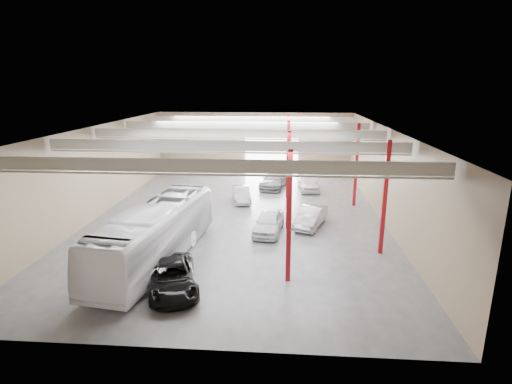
# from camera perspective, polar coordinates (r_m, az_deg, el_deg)

# --- Properties ---
(depot_shell) EXTENTS (22.12, 32.12, 7.06)m
(depot_shell) POSITION_cam_1_polar(r_m,az_deg,el_deg) (30.41, -2.28, 5.50)
(depot_shell) COLOR #4A4A4F
(depot_shell) RESTS_ON ground
(coach_bus) EXTENTS (4.51, 12.42, 3.38)m
(coach_bus) POSITION_cam_1_polar(r_m,az_deg,el_deg) (24.07, -14.09, -5.71)
(coach_bus) COLOR white
(coach_bus) RESTS_ON ground
(black_sedan) EXTENTS (3.80, 5.55, 1.41)m
(black_sedan) POSITION_cam_1_polar(r_m,az_deg,el_deg) (20.95, -11.82, -11.77)
(black_sedan) COLOR black
(black_sedan) RESTS_ON ground
(car_row_a) EXTENTS (2.39, 4.64, 1.51)m
(car_row_a) POSITION_cam_1_polar(r_m,az_deg,el_deg) (27.93, 1.86, -4.34)
(car_row_a) COLOR silver
(car_row_a) RESTS_ON ground
(car_row_b) EXTENTS (2.19, 4.23, 1.33)m
(car_row_b) POSITION_cam_1_polar(r_m,az_deg,el_deg) (35.30, -2.12, -0.31)
(car_row_b) COLOR #B5B6BA
(car_row_b) RESTS_ON ground
(car_row_c) EXTENTS (3.18, 5.66, 1.55)m
(car_row_c) POSITION_cam_1_polar(r_m,az_deg,el_deg) (40.12, 2.62, 1.75)
(car_row_c) COLOR slate
(car_row_c) RESTS_ON ground
(car_right_near) EXTENTS (2.87, 4.62, 1.44)m
(car_right_near) POSITION_cam_1_polar(r_m,az_deg,el_deg) (29.44, 7.84, -3.51)
(car_right_near) COLOR #A8A7AC
(car_right_near) RESTS_ON ground
(car_right_far) EXTENTS (2.10, 4.51, 1.49)m
(car_right_far) POSITION_cam_1_polar(r_m,az_deg,el_deg) (39.38, 7.49, 1.34)
(car_right_far) COLOR white
(car_right_far) RESTS_ON ground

